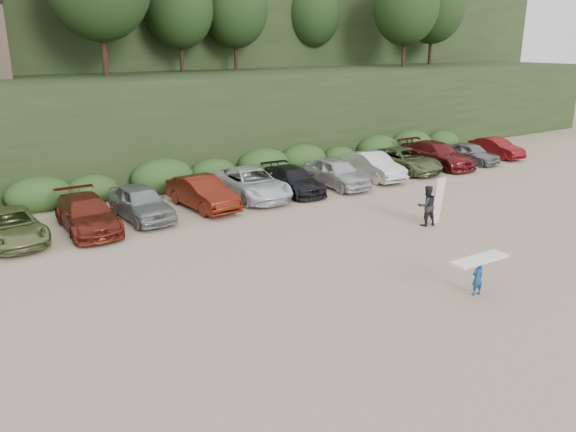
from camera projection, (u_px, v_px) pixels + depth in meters
ground at (355, 263)px, 21.34m from camera, size 120.00×120.00×0.00m
hillside_backdrop at (76, 1)px, 46.40m from camera, size 90.00×41.50×28.00m
parked_cars at (272, 182)px, 30.39m from camera, size 39.46×6.22×1.64m
child_surfer at (478, 270)px, 18.46m from camera, size 2.20×0.68×1.31m
adult_surfer at (428, 205)px, 25.48m from camera, size 1.39×0.91×2.21m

